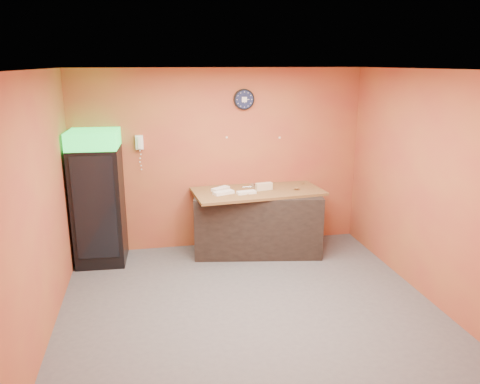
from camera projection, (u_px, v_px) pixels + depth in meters
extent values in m
plane|color=#47474C|center=(247.00, 302.00, 5.80)|extent=(4.50, 4.50, 0.00)
cube|color=#A9612F|center=(221.00, 160.00, 7.32)|extent=(4.50, 0.02, 2.80)
cube|color=#A9612F|center=(42.00, 205.00, 5.01)|extent=(0.02, 4.00, 2.80)
cube|color=#A9612F|center=(423.00, 184.00, 5.85)|extent=(0.02, 4.00, 2.80)
cube|color=white|center=(248.00, 69.00, 5.05)|extent=(4.50, 4.00, 0.02)
cube|color=black|center=(99.00, 206.00, 6.79)|extent=(0.72, 0.72, 1.71)
cube|color=green|center=(93.00, 139.00, 6.52)|extent=(0.72, 0.72, 0.24)
cube|color=black|center=(98.00, 208.00, 6.44)|extent=(0.57, 0.05, 1.47)
cube|color=black|center=(257.00, 222.00, 7.26)|extent=(2.02, 1.16, 0.95)
cylinder|color=black|center=(244.00, 99.00, 7.12)|extent=(0.32, 0.05, 0.32)
cylinder|color=#0F1433|center=(244.00, 100.00, 7.09)|extent=(0.27, 0.01, 0.27)
cube|color=white|center=(244.00, 100.00, 7.08)|extent=(0.08, 0.00, 0.08)
cube|color=white|center=(139.00, 142.00, 6.96)|extent=(0.11, 0.07, 0.21)
cube|color=white|center=(139.00, 143.00, 6.91)|extent=(0.05, 0.04, 0.17)
cube|color=brown|center=(258.00, 191.00, 7.13)|extent=(2.01, 1.09, 0.04)
cube|color=beige|center=(264.00, 188.00, 7.13)|extent=(0.27, 0.13, 0.05)
cube|color=beige|center=(264.00, 185.00, 7.11)|extent=(0.27, 0.13, 0.05)
cube|color=white|center=(224.00, 193.00, 6.90)|extent=(0.33, 0.23, 0.04)
cube|color=white|center=(246.00, 192.00, 6.92)|extent=(0.30, 0.16, 0.04)
cube|color=white|center=(221.00, 189.00, 7.11)|extent=(0.31, 0.27, 0.04)
cylinder|color=silver|center=(253.00, 185.00, 7.27)|extent=(0.07, 0.07, 0.07)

